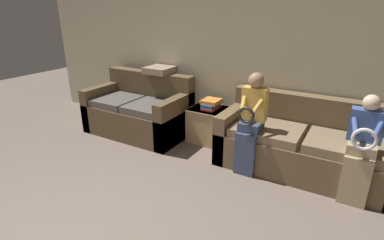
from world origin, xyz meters
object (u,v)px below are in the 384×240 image
couch_main (305,146)px  book_stack (211,104)px  couch_side (139,112)px  side_shelf (210,124)px  child_left_seated (251,119)px  child_right_seated (362,146)px  throw_pillow (160,70)px

couch_main → book_stack: couch_main is taller
couch_side → side_shelf: size_ratio=2.68×
side_shelf → book_stack: bearing=81.5°
couch_side → child_left_seated: child_left_seated is taller
couch_main → child_right_seated: child_right_seated is taller
couch_side → child_left_seated: bearing=-7.7°
child_right_seated → side_shelf: child_right_seated is taller
child_left_seated → throw_pillow: (-1.77, 0.58, 0.32)m
couch_main → child_left_seated: child_left_seated is taller
child_left_seated → throw_pillow: child_left_seated is taller
couch_main → couch_side: bearing=-177.8°
couch_main → book_stack: bearing=173.0°
child_right_seated → side_shelf: bearing=164.9°
book_stack → side_shelf: bearing=-98.5°
couch_main → couch_side: 2.59m
book_stack → couch_side: bearing=-166.8°
couch_side → book_stack: bearing=13.2°
child_left_seated → book_stack: 0.98m
throw_pillow → couch_main: bearing=-5.1°
couch_main → child_right_seated: size_ratio=1.83×
couch_main → throw_pillow: throw_pillow is taller
book_stack → child_right_seated: bearing=-15.4°
book_stack → couch_main: bearing=-7.0°
throw_pillow → side_shelf: bearing=-2.9°
couch_main → couch_side: couch_side is taller
couch_main → child_left_seated: (-0.60, -0.37, 0.37)m
throw_pillow → couch_side: bearing=-124.2°
couch_main → couch_side: (-2.59, -0.10, 0.02)m
child_left_seated → child_right_seated: bearing=-0.6°
child_left_seated → child_right_seated: child_left_seated is taller
side_shelf → child_left_seated: bearing=-33.2°
couch_main → couch_side: size_ratio=1.29×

